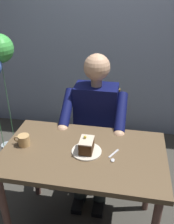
{
  "coord_description": "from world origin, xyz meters",
  "views": [
    {
      "loc": [
        -0.27,
        1.32,
        1.78
      ],
      "look_at": [
        -0.01,
        -0.1,
        1.01
      ],
      "focal_mm": 39.96,
      "sensor_mm": 36.0,
      "label": 1
    }
  ],
  "objects": [
    {
      "name": "chair",
      "position": [
        0.0,
        -0.66,
        0.5
      ],
      "size": [
        0.42,
        0.42,
        0.9
      ],
      "color": "brown",
      "rests_on": "ground"
    },
    {
      "name": "dessert_plate",
      "position": [
        -0.02,
        0.0,
        0.76
      ],
      "size": [
        0.2,
        0.2,
        0.01
      ],
      "primitive_type": "cylinder",
      "color": "silver",
      "rests_on": "dining_table"
    },
    {
      "name": "dessert_spoon",
      "position": [
        -0.2,
        0.03,
        0.76
      ],
      "size": [
        0.06,
        0.14,
        0.01
      ],
      "color": "silver",
      "rests_on": "dining_table"
    },
    {
      "name": "cafe_rear_panel",
      "position": [
        0.0,
        -1.6,
        1.5
      ],
      "size": [
        6.4,
        0.12,
        3.0
      ],
      "primitive_type": "cube",
      "color": "#8F9DB8",
      "rests_on": "ground"
    },
    {
      "name": "seated_person",
      "position": [
        0.0,
        -0.49,
        0.66
      ],
      "size": [
        0.53,
        0.58,
        1.27
      ],
      "color": "#0D1145",
      "rests_on": "ground"
    },
    {
      "name": "dining_table",
      "position": [
        0.0,
        0.0,
        0.66
      ],
      "size": [
        1.1,
        0.67,
        0.76
      ],
      "color": "brown",
      "rests_on": "ground"
    },
    {
      "name": "cake_slice",
      "position": [
        -0.02,
        0.0,
        0.81
      ],
      "size": [
        0.09,
        0.12,
        0.11
      ],
      "color": "#432812",
      "rests_on": "dessert_plate"
    },
    {
      "name": "coffee_cup",
      "position": [
        0.42,
        -0.0,
        0.8
      ],
      "size": [
        0.11,
        0.08,
        0.08
      ],
      "color": "tan",
      "rests_on": "dining_table"
    }
  ]
}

